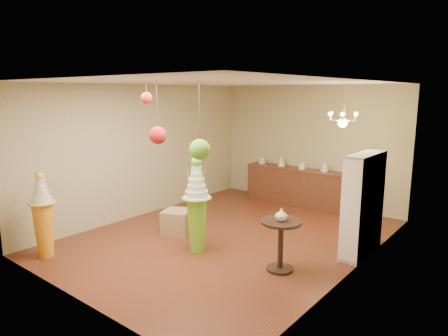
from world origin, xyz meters
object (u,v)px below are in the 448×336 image
Objects in this scene: round_table at (281,238)px; pedestal_orange at (44,223)px; pedestal_green at (197,212)px; sideboard at (302,186)px.

pedestal_orange is at bearing -148.81° from round_table.
pedestal_orange is at bearing -135.15° from pedestal_green.
round_table is (1.59, 0.24, -0.18)m from pedestal_green.
pedestal_green is 2.64m from pedestal_orange.
pedestal_orange is 1.82× the size of round_table.
pedestal_orange is 4.04m from round_table.
pedestal_green reaches higher than round_table.
pedestal_green is 1.62m from round_table.
pedestal_orange is 0.50× the size of sideboard.
pedestal_green is 0.57× the size of sideboard.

